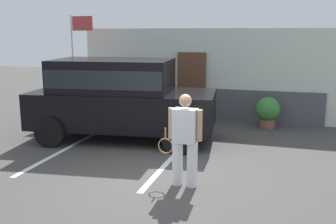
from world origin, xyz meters
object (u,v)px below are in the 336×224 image
(tennis_player_man, at_px, (185,139))
(potted_plant_by_porch, at_px, (268,111))
(parked_suv, at_px, (119,95))
(flag_pole, at_px, (77,47))

(tennis_player_man, relative_size, potted_plant_by_porch, 1.85)
(potted_plant_by_porch, bearing_deg, parked_suv, -147.60)
(parked_suv, distance_m, flag_pole, 3.56)
(flag_pole, bearing_deg, tennis_player_man, -45.45)
(parked_suv, xyz_separation_m, potted_plant_by_porch, (3.60, 2.28, -0.65))
(tennis_player_man, distance_m, potted_plant_by_porch, 5.00)
(tennis_player_man, bearing_deg, potted_plant_by_porch, -100.87)
(parked_suv, bearing_deg, potted_plant_by_porch, 25.60)
(parked_suv, relative_size, tennis_player_man, 2.87)
(parked_suv, relative_size, flag_pole, 1.47)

